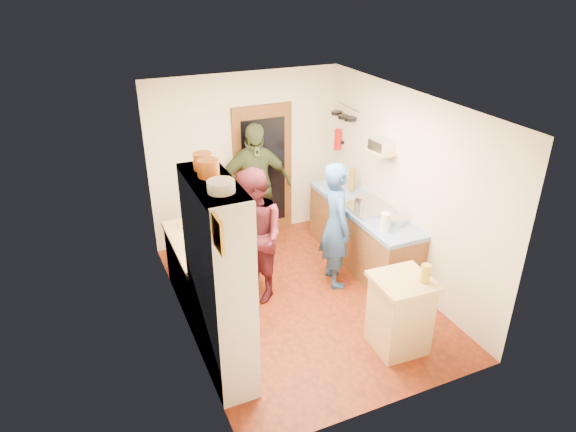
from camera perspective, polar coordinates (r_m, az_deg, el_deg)
floor at (r=6.88m, az=1.47°, el=-9.17°), size 3.00×4.00×0.02m
ceiling at (r=5.76m, az=1.77°, el=12.54°), size 3.00×4.00×0.02m
wall_back at (r=7.93m, az=-4.63°, el=6.47°), size 3.00×0.02×2.60m
wall_front at (r=4.72m, az=12.19°, el=-9.00°), size 3.00×0.02×2.60m
wall_left at (r=5.79m, az=-12.05°, el=-1.90°), size 0.02×4.00×2.60m
wall_right at (r=6.94m, az=12.98°, el=2.87°), size 0.02×4.00×2.60m
door_frame at (r=8.06m, az=-2.79°, el=4.97°), size 0.95×0.06×2.10m
door_glass at (r=8.03m, az=-2.70°, el=4.89°), size 0.70×0.02×1.70m
hutch_body at (r=5.26m, az=-7.64°, el=-7.20°), size 0.40×1.20×2.20m
hutch_top_shelf at (r=4.75m, az=-8.41°, el=3.73°), size 0.40×1.14×0.04m
plate_stack at (r=4.47m, az=-7.45°, el=3.29°), size 0.24×0.24×0.10m
orange_pot_a at (r=4.81m, az=-8.86°, el=5.30°), size 0.20×0.20×0.16m
orange_pot_b at (r=4.98m, az=-9.45°, el=6.02°), size 0.19×0.19×0.16m
left_counter_base at (r=6.66m, az=-9.61°, el=-6.36°), size 0.60×1.40×0.85m
left_counter_top at (r=6.43m, az=-9.91°, el=-2.98°), size 0.64×1.44×0.05m
toaster at (r=5.95m, az=-8.22°, el=-4.26°), size 0.23×0.16×0.17m
kettle at (r=6.20m, az=-9.94°, el=-3.04°), size 0.18×0.18×0.17m
orange_bowl at (r=6.60m, az=-9.75°, el=-1.50°), size 0.23×0.23×0.09m
chopping_board at (r=6.85m, az=-10.82°, el=-0.82°), size 0.33×0.27×0.02m
right_counter_base at (r=7.52m, az=8.20°, el=-2.24°), size 0.60×2.20×0.84m
right_counter_top at (r=7.32m, az=8.42°, el=0.86°), size 0.62×2.22×0.06m
hob at (r=7.22m, az=8.86°, el=0.90°), size 0.55×0.58×0.04m
pot_on_hob at (r=7.23m, az=8.20°, el=1.73°), size 0.20×0.20×0.13m
bottle_a at (r=7.63m, az=5.23°, el=3.75°), size 0.11×0.11×0.33m
bottle_b at (r=7.79m, az=5.67°, el=4.08°), size 0.09×0.09×0.30m
bottle_c at (r=7.71m, az=7.12°, el=3.98°), size 0.11×0.11×0.35m
paper_towel at (r=6.62m, az=10.73°, el=-0.69°), size 0.14×0.14×0.25m
mixing_bowl at (r=6.87m, az=11.89°, el=-0.48°), size 0.26×0.26×0.09m
island_base at (r=5.99m, az=12.28°, el=-10.74°), size 0.58×0.58×0.86m
island_top at (r=5.73m, az=12.71°, el=-7.10°), size 0.65×0.65×0.05m
cutting_board at (r=5.74m, az=12.03°, el=-6.88°), size 0.36×0.30×0.02m
oil_jar at (r=5.68m, az=15.03°, el=-6.20°), size 0.11×0.11×0.21m
pan_rail at (r=7.87m, az=6.68°, el=11.95°), size 0.02×0.65×0.02m
pan_hang_a at (r=7.73m, az=6.89°, el=10.67°), size 0.18×0.18×0.05m
pan_hang_b at (r=7.90m, az=6.15°, el=10.91°), size 0.16×0.16×0.05m
pan_hang_c at (r=8.07m, az=5.45°, el=11.33°), size 0.17×0.17×0.05m
wall_shelf at (r=7.06m, az=10.26°, el=7.03°), size 0.26×0.42×0.03m
radio at (r=7.03m, az=10.32°, el=7.72°), size 0.25×0.32×0.15m
ext_bracket at (r=8.19m, az=5.91°, el=8.18°), size 0.06×0.10×0.04m
fire_extinguisher at (r=8.15m, az=5.56°, el=8.47°), size 0.11×0.11×0.32m
picture_frame at (r=4.11m, az=-7.79°, el=-2.01°), size 0.03×0.25×0.30m
person_hob at (r=6.79m, az=5.70°, el=-1.07°), size 0.51×0.70×1.75m
person_left at (r=6.52m, az=-3.74°, el=-2.06°), size 0.82×0.97×1.77m
person_back at (r=7.71m, az=-3.63°, el=3.33°), size 1.18×0.58×1.95m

